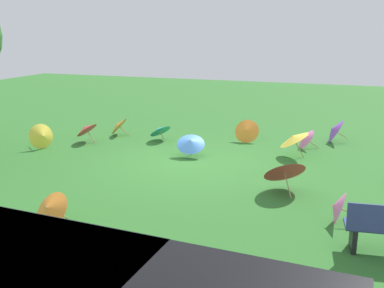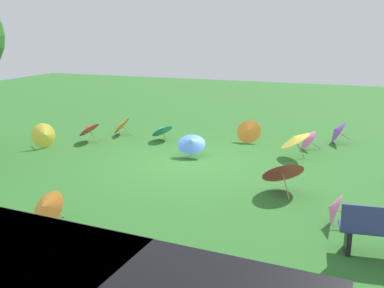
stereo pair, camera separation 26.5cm
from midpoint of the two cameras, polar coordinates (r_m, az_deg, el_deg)
name	(u,v)px [view 1 (the left image)]	position (r m, az deg, el deg)	size (l,w,h in m)	color
ground	(187,163)	(12.40, -1.23, -2.40)	(40.00, 40.00, 0.00)	#2D6B28
parasol_blue_0	(191,142)	(12.83, -0.78, 0.23)	(0.98, 0.95, 0.72)	tan
parasol_yellow_0	(42,136)	(14.54, -19.11, 0.95)	(0.82, 0.84, 0.79)	tan
parasol_red_0	(284,169)	(10.26, 10.92, -3.19)	(1.25, 1.21, 0.91)	tan
parasol_red_1	(86,129)	(14.95, -13.92, 1.93)	(0.72, 0.78, 0.74)	tan
parasol_purple_0	(334,130)	(15.21, 17.16, 1.71)	(0.77, 0.88, 0.81)	tan
parasol_orange_0	(246,131)	(14.68, 6.46, 1.71)	(0.80, 0.68, 0.75)	tan
parasol_pink_0	(336,207)	(8.93, 17.14, -7.71)	(0.66, 0.64, 0.66)	tan
parasol_orange_1	(49,209)	(8.90, -18.61, -7.86)	(0.88, 0.78, 0.67)	tan
parasol_teal_1	(159,130)	(14.80, -4.69, 1.85)	(0.92, 0.94, 0.64)	tan
parasol_pink_1	(305,138)	(14.20, 13.70, 0.74)	(0.78, 0.82, 0.64)	tan
parasol_orange_3	(118,125)	(15.74, -9.92, 2.38)	(0.73, 0.81, 0.67)	tan
parasol_yellow_2	(293,138)	(13.08, 12.25, 0.75)	(0.95, 1.00, 0.85)	tan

